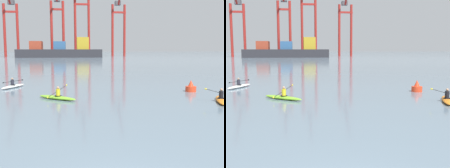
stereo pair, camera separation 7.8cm
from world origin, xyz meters
TOP-DOWN VIEW (x-y plane):
  - container_barge at (-4.69, 120.98)m, footprint 36.40×10.80m
  - gantry_crane_west at (-27.10, 129.75)m, footprint 6.93×20.11m
  - gantry_crane_west_mid at (-6.14, 128.43)m, footprint 6.55×17.55m
  - gantry_crane_east_mid at (5.51, 136.09)m, footprint 7.86×14.92m
  - gantry_crane_east at (23.64, 135.00)m, footprint 7.26×17.69m
  - channel_buoy at (9.34, 16.95)m, footprint 0.90×0.90m
  - kayak_lime at (-1.80, 14.79)m, footprint 3.01×2.63m
  - kayak_white at (-6.17, 21.71)m, footprint 2.08×3.34m
  - kayak_orange at (9.40, 12.16)m, footprint 2.07×3.35m

SIDE VIEW (x-z plane):
  - kayak_lime at x=-1.80m, z-range -0.33..0.68m
  - kayak_white at x=-6.17m, z-range -0.30..0.65m
  - kayak_orange at x=9.40m, z-range -0.30..0.65m
  - channel_buoy at x=9.34m, z-range -0.14..0.86m
  - container_barge at x=-4.69m, z-range -1.64..7.11m
  - gantry_crane_west at x=-27.10m, z-range -1.08..35.31m
  - gantry_crane_west_mid at x=-6.14m, z-range 0.33..34.02m
  - gantry_crane_east at x=23.64m, z-range -1.23..36.68m
  - gantry_crane_east_mid at x=5.51m, z-range -0.55..39.60m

